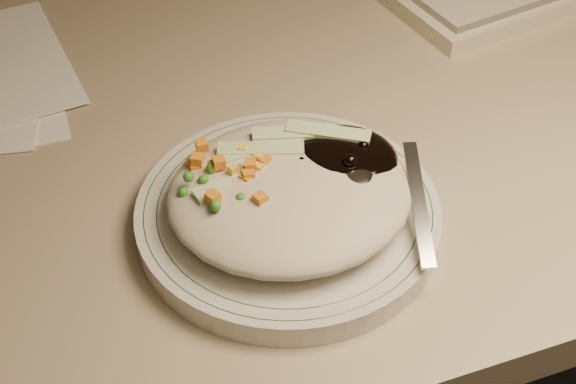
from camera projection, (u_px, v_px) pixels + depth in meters
name	position (u px, v px, depth m)	size (l,w,h in m)	color
desk	(302.00, 228.00, 0.93)	(1.40, 0.70, 0.74)	gray
plate	(288.00, 216.00, 0.64)	(0.24, 0.24, 0.02)	beige
plate_rim	(288.00, 207.00, 0.64)	(0.23, 0.23, 0.00)	#144723
meal	(293.00, 186.00, 0.62)	(0.21, 0.19, 0.05)	#BDB499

